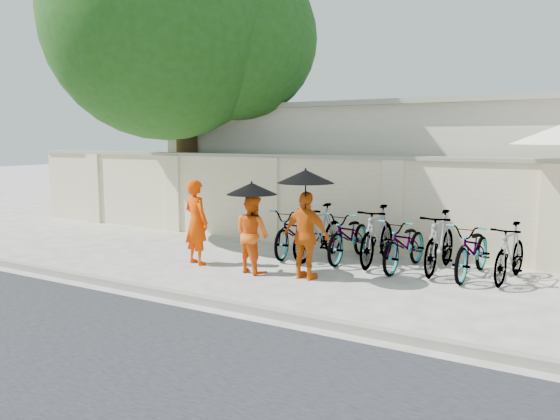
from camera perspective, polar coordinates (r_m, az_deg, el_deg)
The scene contains 18 objects.
ground at distance 10.03m, azimuth -5.20°, elevation -6.66°, with size 80.00×80.00×0.00m, color silver.
kerb at distance 8.74m, azimuth -11.74°, elevation -8.52°, with size 40.00×0.16×0.12m, color gray.
compound_wall at distance 12.14m, azimuth 7.45°, elevation 0.58°, with size 20.00×0.30×2.00m, color beige.
building_behind at distance 15.38m, azimuth 16.48°, elevation 4.02°, with size 14.00×6.00×3.20m, color beige.
shade_tree at distance 14.58m, azimuth -10.67°, elevation 17.85°, with size 6.70×6.20×8.20m.
monk_left at distance 10.73m, azimuth -8.75°, elevation -1.25°, with size 0.61×0.40×1.66m, color #EA3C00.
monk_center at distance 9.97m, azimuth -2.93°, elevation -2.49°, with size 0.70×0.54×1.44m, color #F25E10.
parasol_center at distance 9.77m, azimuth -2.97°, elevation 2.25°, with size 0.92×0.92×0.85m.
monk_right at distance 9.49m, azimuth 2.77°, elevation -2.69°, with size 0.90×0.38×1.54m, color #DA5B0D.
parasol_right at distance 9.28m, azimuth 2.69°, elevation 3.52°, with size 0.99×0.99×1.04m.
bike_0 at distance 11.48m, azimuth 1.50°, elevation -2.26°, with size 0.67×1.92×1.01m, color #A6A6A9.
bike_1 at distance 11.14m, azimuth 4.09°, elevation -2.28°, with size 0.53×1.86×1.12m, color #A6A6A9.
bike_2 at distance 11.05m, azimuth 7.27°, elevation -2.67°, with size 0.68×1.94×1.02m, color #A6A6A9.
bike_3 at distance 10.78m, azimuth 10.14°, elevation -2.64°, with size 0.54×1.91×1.15m, color #A6A6A9.
bike_4 at distance 10.47m, azimuth 12.96°, elevation -3.47°, with size 0.65×1.87×0.98m, color #A6A6A9.
bike_5 at distance 10.41m, azimuth 16.36°, elevation -3.24°, with size 0.53×1.88×1.13m, color #A6A6A9.
bike_6 at distance 10.22m, azimuth 19.53°, elevation -3.93°, with size 0.66×1.90×1.00m, color #A6A6A9.
bike_7 at distance 10.14m, azimuth 22.90°, elevation -4.14°, with size 0.48×1.69×1.01m, color #A6A6A9.
Camera 1 is at (5.66, -7.91, 2.44)m, focal length 35.00 mm.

